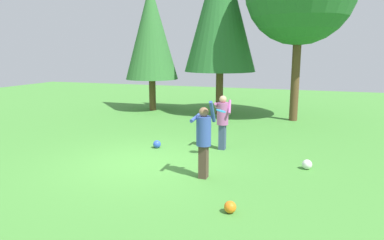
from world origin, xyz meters
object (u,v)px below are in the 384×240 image
at_px(ball_blue, 157,144).
at_px(tree_center, 221,7).
at_px(person_thrower, 204,136).
at_px(ball_white, 307,164).
at_px(tree_left, 151,32).
at_px(frisbee, 221,111).
at_px(ball_orange, 230,207).
at_px(person_catcher, 223,118).

height_order(ball_blue, tree_center, tree_center).
xyz_separation_m(person_thrower, tree_center, (-1.87, 8.46, 3.86)).
relative_size(ball_white, tree_left, 0.04).
relative_size(person_thrower, frisbee, 5.28).
xyz_separation_m(ball_blue, tree_left, (-3.16, 6.35, 3.69)).
bearing_deg(person_thrower, ball_orange, -148.11).
distance_m(ball_orange, tree_center, 11.47).
height_order(ball_orange, tree_center, tree_center).
distance_m(person_thrower, frisbee, 1.63).
bearing_deg(tree_center, ball_white, -59.57).
relative_size(person_thrower, ball_white, 7.48).
xyz_separation_m(ball_orange, tree_center, (-2.87, 10.04, 4.74)).
relative_size(ball_blue, ball_orange, 1.04).
bearing_deg(ball_orange, ball_white, 67.26).
xyz_separation_m(ball_blue, tree_center, (0.24, 6.47, 4.74)).
relative_size(ball_white, ball_orange, 1.08).
relative_size(ball_white, tree_center, 0.03).
bearing_deg(ball_orange, ball_blue, 131.06).
xyz_separation_m(ball_blue, ball_orange, (3.11, -3.57, -0.00)).
bearing_deg(tree_left, frisbee, -52.05).
height_order(person_catcher, frisbee, person_catcher).
bearing_deg(ball_white, person_thrower, -147.79).
xyz_separation_m(person_catcher, ball_orange, (1.20, -4.09, -0.84)).
xyz_separation_m(ball_blue, ball_white, (4.37, -0.56, 0.00)).
distance_m(ball_blue, ball_white, 4.40).
xyz_separation_m(ball_white, tree_left, (-7.53, 6.91, 3.68)).
relative_size(tree_left, tree_center, 0.79).
bearing_deg(tree_left, tree_center, 2.09).
bearing_deg(person_thrower, person_catcher, 3.94).
relative_size(frisbee, ball_blue, 1.48).
bearing_deg(frisbee, ball_white, -4.26).
height_order(frisbee, tree_center, tree_center).
distance_m(person_catcher, ball_white, 2.81).
height_order(person_thrower, ball_orange, person_thrower).
height_order(ball_white, ball_orange, ball_white).
bearing_deg(ball_orange, person_catcher, 106.32).
bearing_deg(frisbee, ball_orange, -72.26).
height_order(frisbee, ball_orange, frisbee).
bearing_deg(ball_white, person_catcher, 156.28).
relative_size(person_thrower, person_catcher, 1.13).
distance_m(person_thrower, tree_left, 10.25).
height_order(frisbee, tree_left, tree_left).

